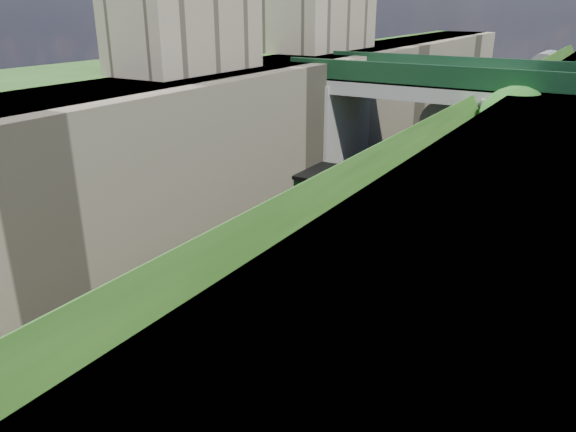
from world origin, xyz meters
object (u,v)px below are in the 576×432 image
object	(u,v)px
locomotive	(301,249)
tender	(379,200)
road_bridge	(438,116)
tree	(517,126)

from	to	relation	value
locomotive	tender	world-z (taller)	locomotive
road_bridge	tender	distance (m)	9.65
tree	locomotive	xyz separation A→B (m)	(-4.71, -13.09, -2.75)
road_bridge	locomotive	xyz separation A→B (m)	(0.26, -16.69, -2.18)
road_bridge	tender	world-z (taller)	road_bridge
road_bridge	locomotive	distance (m)	16.83
road_bridge	tender	bearing A→B (deg)	-88.43
tree	locomotive	distance (m)	14.19
locomotive	tender	size ratio (longest dim) A/B	1.70
tree	tender	xyz separation A→B (m)	(-4.71, -5.73, -3.03)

